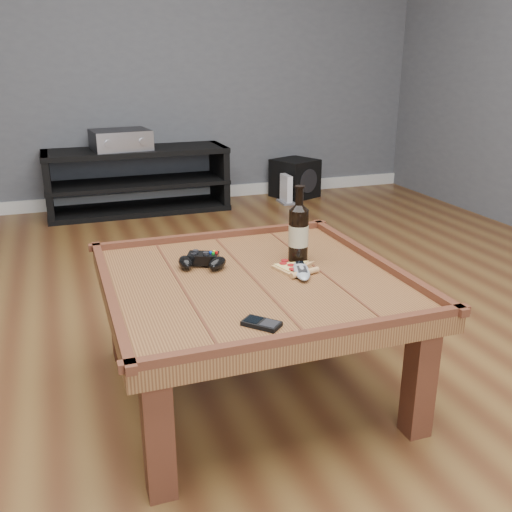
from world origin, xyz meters
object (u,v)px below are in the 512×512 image
object	(u,v)px
game_controller	(202,261)
av_receiver	(121,140)
subwoofer	(295,178)
beer_bottle	(299,231)
game_console	(286,190)
media_console	(138,181)
smartphone	(262,323)
remote_control	(301,270)
coffee_table	(252,293)
pizza_slice	(293,268)

from	to	relation	value
game_controller	av_receiver	bearing A→B (deg)	113.49
game_controller	subwoofer	distance (m)	3.06
beer_bottle	game_console	world-z (taller)	beer_bottle
media_console	beer_bottle	world-z (taller)	beer_bottle
media_console	av_receiver	xyz separation A→B (m)	(-0.11, -0.01, 0.33)
beer_bottle	smartphone	bearing A→B (deg)	-123.87
media_console	av_receiver	world-z (taller)	av_receiver
remote_control	av_receiver	xyz separation A→B (m)	(-0.28, 2.77, 0.11)
coffee_table	av_receiver	bearing A→B (deg)	92.26
game_controller	remote_control	distance (m)	0.36
media_console	pizza_slice	distance (m)	2.74
coffee_table	remote_control	world-z (taller)	remote_control
smartphone	av_receiver	size ratio (longest dim) A/B	0.26
coffee_table	beer_bottle	bearing A→B (deg)	27.13
game_controller	subwoofer	world-z (taller)	game_controller
coffee_table	beer_bottle	size ratio (longest dim) A/B	3.63
smartphone	remote_control	bearing A→B (deg)	8.73
subwoofer	game_controller	bearing A→B (deg)	-142.67
media_console	smartphone	xyz separation A→B (m)	(-0.10, -3.11, 0.21)
pizza_slice	subwoofer	distance (m)	3.04
pizza_slice	remote_control	size ratio (longest dim) A/B	1.22
remote_control	media_console	bearing A→B (deg)	110.52
pizza_slice	av_receiver	world-z (taller)	av_receiver
subwoofer	game_console	size ratio (longest dim) A/B	1.80
coffee_table	av_receiver	xyz separation A→B (m)	(-0.11, 2.74, 0.18)
beer_bottle	av_receiver	bearing A→B (deg)	97.15
game_console	coffee_table	bearing A→B (deg)	-114.71
remote_control	subwoofer	distance (m)	3.08
beer_bottle	smartphone	size ratio (longest dim) A/B	2.39
smartphone	game_console	bearing A→B (deg)	24.05
coffee_table	smartphone	size ratio (longest dim) A/B	8.66
beer_bottle	smartphone	world-z (taller)	beer_bottle
subwoofer	smartphone	bearing A→B (deg)	-137.85
beer_bottle	game_controller	distance (m)	0.37
beer_bottle	remote_control	bearing A→B (deg)	-108.69
coffee_table	media_console	distance (m)	2.75
media_console	subwoofer	distance (m)	1.37
coffee_table	subwoofer	distance (m)	3.12
pizza_slice	media_console	bearing A→B (deg)	78.65
remote_control	av_receiver	distance (m)	2.79
pizza_slice	beer_bottle	bearing A→B (deg)	42.95
game_controller	smartphone	distance (m)	0.52
smartphone	game_console	xyz separation A→B (m)	(1.31, 2.97, -0.35)
coffee_table	beer_bottle	distance (m)	0.30
game_controller	remote_control	world-z (taller)	game_controller
coffee_table	remote_control	bearing A→B (deg)	-9.13
media_console	smartphone	bearing A→B (deg)	-91.81
media_console	game_console	bearing A→B (deg)	-6.67
coffee_table	smartphone	world-z (taller)	coffee_table
coffee_table	remote_control	xyz separation A→B (m)	(0.17, -0.03, 0.07)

